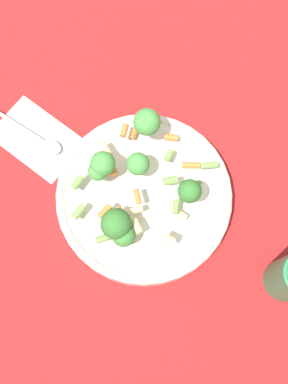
% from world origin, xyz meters
% --- Properties ---
extents(ground_plane, '(3.00, 3.00, 0.00)m').
position_xyz_m(ground_plane, '(0.00, 0.00, 0.00)').
color(ground_plane, maroon).
extents(bowl, '(0.29, 0.29, 0.05)m').
position_xyz_m(bowl, '(0.00, 0.00, 0.02)').
color(bowl, silver).
rests_on(bowl, ground_plane).
extents(pasta_salad, '(0.22, 0.23, 0.08)m').
position_xyz_m(pasta_salad, '(-0.00, -0.02, 0.09)').
color(pasta_salad, '#8CB766').
rests_on(pasta_salad, bowl).
extents(napkin, '(0.16, 0.18, 0.01)m').
position_xyz_m(napkin, '(-0.08, -0.21, 0.00)').
color(napkin, '#B2BCC6').
rests_on(napkin, ground_plane).
extents(spoon, '(0.08, 0.16, 0.01)m').
position_xyz_m(spoon, '(-0.08, -0.21, 0.01)').
color(spoon, silver).
rests_on(spoon, napkin).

